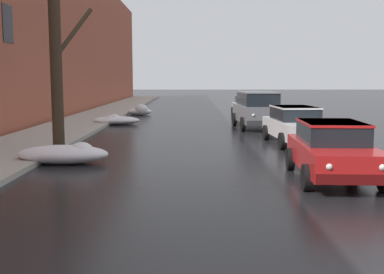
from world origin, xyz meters
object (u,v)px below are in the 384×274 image
Objects in this scene: bare_tree_second_along_sidewalk at (56,40)px; sedan_white_parked_kerbside_close at (296,124)px; sedan_silver_parked_far_down_block at (249,106)px; sedan_red_approaching_near_lane at (333,149)px; suv_grey_parked_kerbside_mid at (258,108)px.

bare_tree_second_along_sidewalk is 9.13m from sedan_white_parked_kerbside_close.
sedan_silver_parked_far_down_block is at bearing 60.35° from bare_tree_second_along_sidewalk.
bare_tree_second_along_sidewalk is 9.35m from sedan_red_approaching_near_lane.
sedan_red_approaching_near_lane is (7.88, -4.06, -2.96)m from bare_tree_second_along_sidewalk.
bare_tree_second_along_sidewalk reaches higher than sedan_red_approaching_near_lane.
sedan_white_parked_kerbside_close is at bearing -83.41° from suv_grey_parked_kerbside_mid.
sedan_white_parked_kerbside_close is 1.04× the size of sedan_silver_parked_far_down_block.
bare_tree_second_along_sidewalk is at bearing -134.39° from suv_grey_parked_kerbside_mid.
sedan_red_approaching_near_lane is at bearing -27.27° from bare_tree_second_along_sidewalk.
suv_grey_parked_kerbside_mid reaches higher than sedan_silver_parked_far_down_block.
suv_grey_parked_kerbside_mid is 1.04× the size of sedan_silver_parked_far_down_block.
bare_tree_second_along_sidewalk is 11.33m from suv_grey_parked_kerbside_mid.
sedan_silver_parked_far_down_block is (0.13, 18.12, 0.00)m from sedan_red_approaching_near_lane.
sedan_white_parked_kerbside_close is (0.47, 6.26, 0.00)m from sedan_red_approaching_near_lane.
suv_grey_parked_kerbside_mid is (7.69, 7.86, -2.72)m from bare_tree_second_along_sidewalk.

